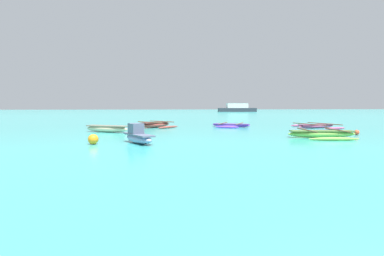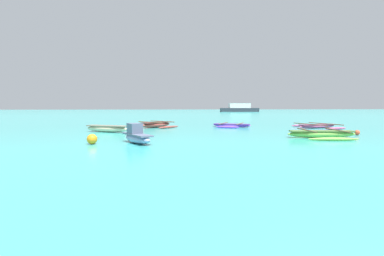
{
  "view_description": "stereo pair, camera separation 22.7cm",
  "coord_description": "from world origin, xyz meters",
  "views": [
    {
      "loc": [
        -2.73,
        -1.79,
        2.02
      ],
      "look_at": [
        -0.91,
        20.61,
        0.25
      ],
      "focal_mm": 28.0,
      "sensor_mm": 36.0,
      "label": 1
    },
    {
      "loc": [
        -2.5,
        -1.81,
        2.02
      ],
      "look_at": [
        -0.91,
        20.61,
        0.25
      ],
      "focal_mm": 28.0,
      "sensor_mm": 36.0,
      "label": 2
    }
  ],
  "objects": [
    {
      "name": "mooring_buoy_1",
      "position": [
        9.79,
        17.04,
        0.17
      ],
      "size": [
        0.34,
        0.34,
        0.34
      ],
      "color": "#E54C2D",
      "rests_on": "ground_plane"
    },
    {
      "name": "moored_boat_5",
      "position": [
        10.09,
        23.03,
        0.18
      ],
      "size": [
        3.88,
        4.54,
        0.38
      ],
      "rotation": [
        0.0,
        0.0,
        0.32
      ],
      "color": "#C04F7F",
      "rests_on": "ground_plane"
    },
    {
      "name": "moored_boat_4",
      "position": [
        -3.78,
        24.71,
        0.25
      ],
      "size": [
        3.98,
        3.95,
        0.53
      ],
      "rotation": [
        0.0,
        0.0,
        0.82
      ],
      "color": "#A0433A",
      "rests_on": "ground_plane"
    },
    {
      "name": "moored_boat_1",
      "position": [
        -4.28,
        13.95,
        0.36
      ],
      "size": [
        1.97,
        2.69,
        1.03
      ],
      "rotation": [
        0.0,
        0.0,
        -1.05
      ],
      "color": "#8698C5",
      "rests_on": "ground_plane"
    },
    {
      "name": "distant_ferry",
      "position": [
        16.61,
        80.37,
        0.95
      ],
      "size": [
        10.56,
        2.32,
        2.32
      ],
      "color": "#2D333D",
      "rests_on": "ground_plane"
    },
    {
      "name": "moored_boat_3",
      "position": [
        6.66,
        15.71,
        0.23
      ],
      "size": [
        4.17,
        3.65,
        0.49
      ],
      "rotation": [
        0.0,
        0.0,
        -0.09
      ],
      "color": "#84BB4B",
      "rests_on": "ground_plane"
    },
    {
      "name": "moored_boat_0",
      "position": [
        2.98,
        24.79,
        0.16
      ],
      "size": [
        3.49,
        3.98,
        0.34
      ],
      "rotation": [
        0.0,
        0.0,
        -0.43
      ],
      "color": "#8949E5",
      "rests_on": "ground_plane"
    },
    {
      "name": "mooring_buoy_2",
      "position": [
        -6.51,
        13.65,
        0.26
      ],
      "size": [
        0.52,
        0.52,
        0.52
      ],
      "color": "orange",
      "rests_on": "ground_plane"
    },
    {
      "name": "moored_boat_2",
      "position": [
        -7.16,
        20.42,
        0.27
      ],
      "size": [
        3.46,
        2.04,
        0.49
      ],
      "rotation": [
        0.0,
        0.0,
        -0.42
      ],
      "color": "beige",
      "rests_on": "ground_plane"
    }
  ]
}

